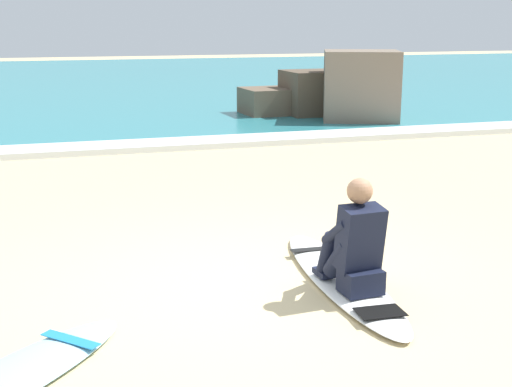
{
  "coord_description": "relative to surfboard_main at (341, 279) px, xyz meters",
  "views": [
    {
      "loc": [
        -1.55,
        -5.42,
        2.24
      ],
      "look_at": [
        0.42,
        1.06,
        0.55
      ],
      "focal_mm": 48.84,
      "sensor_mm": 36.0,
      "label": 1
    }
  ],
  "objects": [
    {
      "name": "ground_plane",
      "position": [
        -0.84,
        0.14,
        -0.04
      ],
      "size": [
        80.0,
        80.0,
        0.0
      ],
      "primitive_type": "plane",
      "color": "#CCB584"
    },
    {
      "name": "sea",
      "position": [
        -0.84,
        20.76,
        0.01
      ],
      "size": [
        80.0,
        28.0,
        0.1
      ],
      "primitive_type": "cube",
      "color": "teal",
      "rests_on": "ground"
    },
    {
      "name": "breaking_foam",
      "position": [
        -0.84,
        7.06,
        0.02
      ],
      "size": [
        80.0,
        0.9,
        0.11
      ],
      "primitive_type": "cube",
      "color": "white",
      "rests_on": "ground"
    },
    {
      "name": "surfboard_main",
      "position": [
        0.0,
        0.0,
        0.0
      ],
      "size": [
        0.64,
        2.61,
        0.08
      ],
      "color": "white",
      "rests_on": "ground"
    },
    {
      "name": "surfer_seated",
      "position": [
        -0.03,
        -0.31,
        0.4
      ],
      "size": [
        0.4,
        0.72,
        0.95
      ],
      "color": "black",
      "rests_on": "surfboard_main"
    },
    {
      "name": "surfboard_spare_near",
      "position": [
        -2.74,
        -1.02,
        0.0
      ],
      "size": [
        1.82,
        1.79,
        0.08
      ],
      "color": "#9ED1E5",
      "rests_on": "ground"
    },
    {
      "name": "rock_outcrop_distant",
      "position": [
        4.0,
        9.4,
        0.59
      ],
      "size": [
        3.29,
        3.14,
        1.6
      ],
      "color": "#756656",
      "rests_on": "ground"
    }
  ]
}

